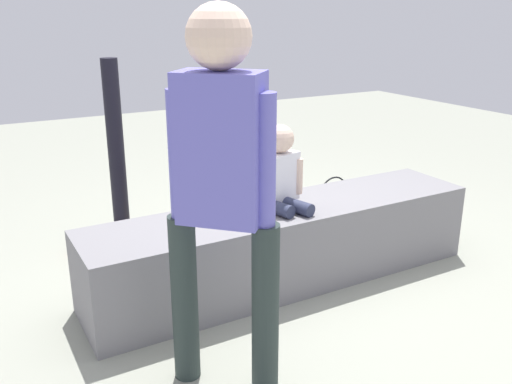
{
  "coord_description": "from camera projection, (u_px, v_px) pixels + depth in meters",
  "views": [
    {
      "loc": [
        -1.64,
        -2.55,
        1.57
      ],
      "look_at": [
        -0.39,
        -0.33,
        0.72
      ],
      "focal_mm": 38.76,
      "sensor_mm": 36.0,
      "label": 1
    }
  ],
  "objects": [
    {
      "name": "cake_box_white",
      "position": [
        281.0,
        194.0,
        4.74
      ],
      "size": [
        0.36,
        0.34,
        0.11
      ],
      "primitive_type": "cube",
      "rotation": [
        0.0,
        0.0,
        -0.23
      ],
      "color": "white",
      "rests_on": "ground_plane"
    },
    {
      "name": "gift_bag",
      "position": [
        189.0,
        228.0,
        3.81
      ],
      "size": [
        0.26,
        0.12,
        0.3
      ],
      "color": "gold",
      "rests_on": "ground_plane"
    },
    {
      "name": "ground_plane",
      "position": [
        285.0,
        280.0,
        3.37
      ],
      "size": [
        12.0,
        12.0,
        0.0
      ],
      "primitive_type": "plane",
      "color": "gray"
    },
    {
      "name": "child_seated",
      "position": [
        280.0,
        172.0,
        3.14
      ],
      "size": [
        0.29,
        0.34,
        0.48
      ],
      "color": "#2A2F49",
      "rests_on": "concrete_ledge"
    },
    {
      "name": "adult_standing",
      "position": [
        221.0,
        173.0,
        2.15
      ],
      "size": [
        0.37,
        0.37,
        1.6
      ],
      "color": "#283431",
      "rests_on": "ground_plane"
    },
    {
      "name": "railing_post",
      "position": [
        118.0,
        175.0,
        3.76
      ],
      "size": [
        0.36,
        0.36,
        1.27
      ],
      "color": "black",
      "rests_on": "ground_plane"
    },
    {
      "name": "concrete_ledge",
      "position": [
        286.0,
        244.0,
        3.29
      ],
      "size": [
        2.41,
        0.52,
        0.47
      ],
      "primitive_type": "cube",
      "color": "gray",
      "rests_on": "ground_plane"
    },
    {
      "name": "party_cup_red",
      "position": [
        80.0,
        246.0,
        3.72
      ],
      "size": [
        0.09,
        0.09,
        0.11
      ],
      "primitive_type": "cylinder",
      "color": "red",
      "rests_on": "ground_plane"
    },
    {
      "name": "water_bottle_near_gift",
      "position": [
        264.0,
        211.0,
        4.26
      ],
      "size": [
        0.06,
        0.06,
        0.2
      ],
      "color": "silver",
      "rests_on": "ground_plane"
    },
    {
      "name": "handbag_black_leather",
      "position": [
        333.0,
        207.0,
        4.19
      ],
      "size": [
        0.33,
        0.14,
        0.38
      ],
      "color": "black",
      "rests_on": "ground_plane"
    },
    {
      "name": "cake_plate",
      "position": [
        244.0,
        214.0,
        3.04
      ],
      "size": [
        0.22,
        0.22,
        0.07
      ],
      "color": "white",
      "rests_on": "concrete_ledge"
    }
  ]
}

